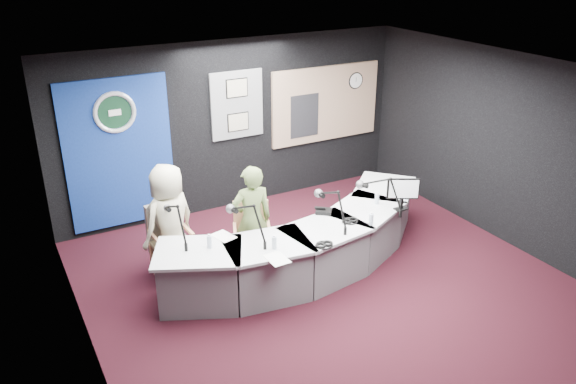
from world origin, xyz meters
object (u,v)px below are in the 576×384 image
broadcast_desk (306,245)px  person_woman (252,220)px  armchair_right (252,240)px  person_man (170,222)px  armchair_left (172,244)px

broadcast_desk → person_woman: (-0.66, 0.32, 0.40)m
broadcast_desk → armchair_right: size_ratio=4.69×
person_woman → person_man: bearing=-16.7°
armchair_left → person_man: bearing=176.5°
armchair_left → person_man: 0.32m
armchair_left → person_woman: (0.99, -0.43, 0.30)m
broadcast_desk → armchair_left: armchair_left is taller
person_man → armchair_left: bearing=157.5°
broadcast_desk → armchair_right: armchair_right is taller
person_man → armchair_right: bearing=133.9°
armchair_left → person_woman: bearing=-27.1°
armchair_left → armchair_right: size_ratio=0.98×
broadcast_desk → person_woman: size_ratio=2.92×
armchair_right → person_woman: 0.29m
broadcast_desk → armchair_right: bearing=154.4°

